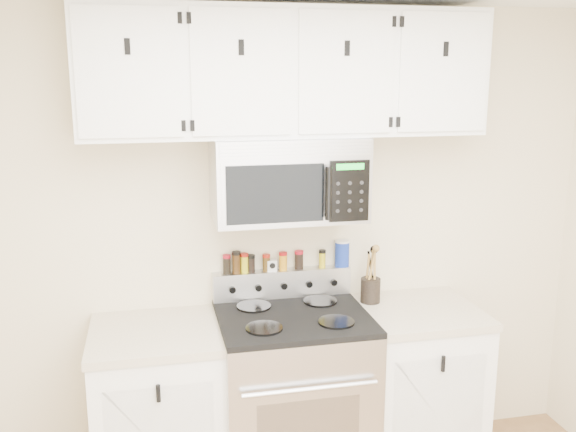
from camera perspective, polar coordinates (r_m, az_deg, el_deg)
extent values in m
cube|color=beige|center=(3.49, -0.66, -2.30)|extent=(3.50, 0.01, 2.50)
cube|color=#B7B7BA|center=(3.50, 0.49, -16.26)|extent=(0.76, 0.65, 0.92)
cube|color=black|center=(3.29, 0.51, -9.02)|extent=(0.76, 0.65, 0.03)
cube|color=#B7B7BA|center=(3.52, -0.53, -5.98)|extent=(0.76, 0.08, 0.15)
cylinder|color=black|center=(3.12, -2.14, -9.93)|extent=(0.18, 0.18, 0.01)
cylinder|color=black|center=(3.20, 4.31, -9.38)|extent=(0.18, 0.18, 0.01)
cylinder|color=black|center=(3.39, -3.06, -8.02)|extent=(0.18, 0.18, 0.01)
cylinder|color=black|center=(3.46, 2.88, -7.56)|extent=(0.18, 0.18, 0.01)
cube|color=white|center=(3.46, -11.34, -17.25)|extent=(0.62, 0.60, 0.88)
cube|color=tan|center=(3.26, -11.70, -10.22)|extent=(0.64, 0.62, 0.04)
cube|color=white|center=(3.73, 11.17, -14.95)|extent=(0.62, 0.60, 0.88)
cube|color=tan|center=(3.54, 11.49, -8.33)|extent=(0.64, 0.62, 0.04)
cube|color=#9E9EA3|center=(3.23, 0.00, 3.38)|extent=(0.76, 0.38, 0.42)
cube|color=#B7B7BA|center=(3.02, 0.80, 5.97)|extent=(0.73, 0.01, 0.08)
cube|color=black|center=(3.03, -1.13, 1.97)|extent=(0.47, 0.01, 0.28)
cube|color=black|center=(3.12, 5.46, 2.23)|extent=(0.20, 0.01, 0.30)
cylinder|color=black|center=(3.05, 3.63, 2.03)|extent=(0.03, 0.03, 0.26)
cube|color=white|center=(3.22, -0.10, 12.63)|extent=(2.00, 0.33, 0.62)
cube|color=white|center=(2.97, -13.97, 12.26)|extent=(0.46, 0.01, 0.57)
cube|color=black|center=(2.96, -14.10, 14.41)|extent=(0.02, 0.01, 0.07)
cube|color=white|center=(3.00, -4.17, 12.59)|extent=(0.46, 0.01, 0.57)
cube|color=black|center=(3.00, -4.18, 14.72)|extent=(0.03, 0.01, 0.07)
cube|color=white|center=(3.11, 5.20, 12.58)|extent=(0.46, 0.01, 0.57)
cube|color=black|center=(3.11, 5.28, 14.63)|extent=(0.03, 0.01, 0.07)
cube|color=white|center=(3.30, 13.70, 12.28)|extent=(0.46, 0.01, 0.57)
cube|color=black|center=(3.29, 13.86, 14.22)|extent=(0.02, 0.01, 0.07)
cylinder|color=black|center=(3.56, 7.34, -6.56)|extent=(0.11, 0.11, 0.13)
cylinder|color=olive|center=(3.52, 7.38, -4.98)|extent=(0.01, 0.01, 0.25)
cylinder|color=olive|center=(3.52, 7.71, -4.87)|extent=(0.01, 0.01, 0.27)
cylinder|color=olive|center=(3.53, 7.06, -5.10)|extent=(0.01, 0.01, 0.23)
cylinder|color=black|center=(3.54, 7.42, -4.96)|extent=(0.01, 0.01, 0.24)
cylinder|color=olive|center=(3.50, 7.35, -5.01)|extent=(0.01, 0.01, 0.26)
cube|color=silver|center=(3.48, -1.46, -4.40)|extent=(0.05, 0.04, 0.06)
cylinder|color=#16309C|center=(3.56, 4.83, -3.40)|extent=(0.08, 0.08, 0.14)
cylinder|color=white|center=(3.54, 4.85, -2.26)|extent=(0.08, 0.08, 0.01)
cylinder|color=black|center=(3.44, -5.46, -4.42)|extent=(0.04, 0.04, 0.09)
cylinder|color=maroon|center=(3.43, -5.48, -3.59)|extent=(0.04, 0.04, 0.02)
cylinder|color=#3B240E|center=(3.45, -4.61, -4.26)|extent=(0.04, 0.04, 0.10)
cylinder|color=black|center=(3.43, -4.63, -3.31)|extent=(0.05, 0.05, 0.02)
cylinder|color=gold|center=(3.45, -3.89, -4.32)|extent=(0.04, 0.04, 0.09)
cylinder|color=#9B160B|center=(3.44, -3.90, -3.48)|extent=(0.04, 0.04, 0.02)
cylinder|color=black|center=(3.46, -3.30, -4.37)|extent=(0.04, 0.04, 0.08)
cylinder|color=black|center=(3.45, -3.31, -3.61)|extent=(0.04, 0.04, 0.02)
cylinder|color=#453110|center=(3.47, -1.93, -4.30)|extent=(0.04, 0.04, 0.08)
cylinder|color=#9C180C|center=(3.46, -1.94, -3.56)|extent=(0.04, 0.04, 0.02)
cylinder|color=orange|center=(3.49, -0.44, -4.16)|extent=(0.04, 0.04, 0.08)
cylinder|color=#9D0C0F|center=(3.48, -0.44, -3.37)|extent=(0.05, 0.05, 0.02)
cylinder|color=black|center=(3.51, 0.99, -4.04)|extent=(0.05, 0.05, 0.09)
cylinder|color=#AC0D1E|center=(3.49, 0.99, -3.23)|extent=(0.05, 0.05, 0.02)
cylinder|color=gold|center=(3.54, 3.06, -3.93)|extent=(0.04, 0.04, 0.08)
cylinder|color=black|center=(3.53, 3.07, -3.16)|extent=(0.04, 0.04, 0.02)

